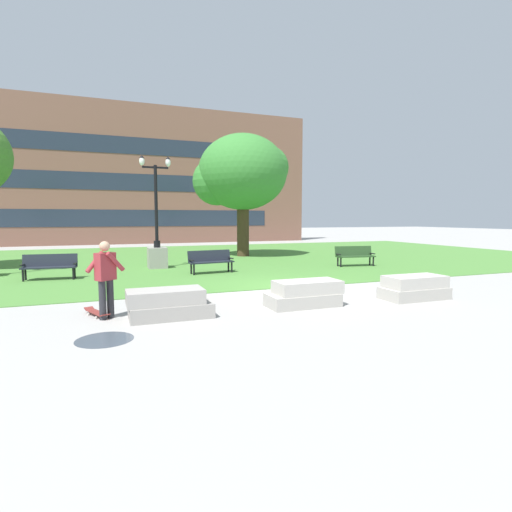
{
  "coord_description": "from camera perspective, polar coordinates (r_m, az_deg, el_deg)",
  "views": [
    {
      "loc": [
        -5.42,
        -11.27,
        2.21
      ],
      "look_at": [
        -1.63,
        -1.4,
        1.2
      ],
      "focal_mm": 28.0,
      "sensor_mm": 36.0,
      "label": 1
    }
  ],
  "objects": [
    {
      "name": "park_bench_near_left",
      "position": [
        16.01,
        -27.38,
        -1.15
      ],
      "size": [
        1.84,
        0.68,
        0.9
      ],
      "color": "#1E232D",
      "rests_on": "grass_lawn"
    },
    {
      "name": "puddle",
      "position": [
        7.92,
        -20.82,
        -11.09
      ],
      "size": [
        1.03,
        1.03,
        0.01
      ],
      "primitive_type": "cylinder",
      "color": "#47515B",
      "rests_on": "ground"
    },
    {
      "name": "tree_near_left",
      "position": [
        23.1,
        -2.06,
        11.68
      ],
      "size": [
        5.27,
        5.02,
        6.91
      ],
      "color": "#42301E",
      "rests_on": "grass_lawn"
    },
    {
      "name": "concrete_block_center",
      "position": [
        9.12,
        -12.4,
        -6.72
      ],
      "size": [
        1.84,
        0.9,
        0.64
      ],
      "color": "#9E9991",
      "rests_on": "ground"
    },
    {
      "name": "concrete_block_left",
      "position": [
        10.15,
        6.98,
        -5.39
      ],
      "size": [
        1.86,
        0.9,
        0.64
      ],
      "color": "#B2ADA3",
      "rests_on": "ground"
    },
    {
      "name": "grass_lawn",
      "position": [
        22.06,
        -6.68,
        -0.31
      ],
      "size": [
        40.0,
        20.0,
        0.02
      ],
      "primitive_type": "cube",
      "color": "#4C8438",
      "rests_on": "ground"
    },
    {
      "name": "lamp_post_center",
      "position": [
        18.0,
        -13.95,
        1.47
      ],
      "size": [
        1.32,
        0.8,
        4.85
      ],
      "color": "gray",
      "rests_on": "grass_lawn"
    },
    {
      "name": "skateboard",
      "position": [
        9.76,
        -21.79,
        -7.51
      ],
      "size": [
        0.58,
        1.02,
        0.14
      ],
      "color": "maroon",
      "rests_on": "ground"
    },
    {
      "name": "ground_plane",
      "position": [
        12.7,
        4.62,
        -4.58
      ],
      "size": [
        140.0,
        140.0,
        0.0
      ],
      "primitive_type": "plane",
      "color": "#A3A09B"
    },
    {
      "name": "concrete_block_right",
      "position": [
        11.76,
        21.69,
        -4.25
      ],
      "size": [
        1.8,
        0.9,
        0.64
      ],
      "color": "#B2ADA3",
      "rests_on": "ground"
    },
    {
      "name": "park_bench_far_left",
      "position": [
        18.8,
        13.91,
        0.19
      ],
      "size": [
        1.86,
        0.78,
        0.9
      ],
      "color": "#284723",
      "rests_on": "grass_lawn"
    },
    {
      "name": "building_facade_distant",
      "position": [
        36.04,
        -17.25,
        11.05
      ],
      "size": [
        31.76,
        1.03,
        11.76
      ],
      "color": "brown",
      "rests_on": "ground"
    },
    {
      "name": "park_bench_near_right",
      "position": [
        16.0,
        -6.49,
        -0.58
      ],
      "size": [
        1.85,
        0.76,
        0.9
      ],
      "color": "#1E232D",
      "rests_on": "grass_lawn"
    },
    {
      "name": "person_skateboarder",
      "position": [
        9.3,
        -20.69,
        -2.56
      ],
      "size": [
        0.85,
        0.43,
        1.71
      ],
      "color": "#28282D",
      "rests_on": "ground"
    }
  ]
}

